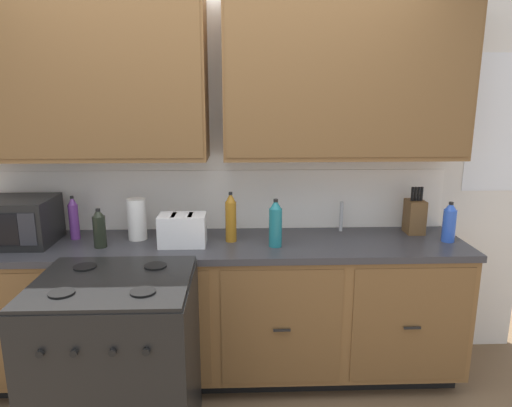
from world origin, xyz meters
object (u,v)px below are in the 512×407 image
knife_block (415,216)px  bottle_dark (99,228)px  toaster (183,230)px  bottle_violet (74,218)px  bottle_blue (449,222)px  microwave (13,221)px  bottle_amber (231,218)px  stove_range (119,366)px  bottle_teal (275,223)px  paper_towel_roll (137,219)px

knife_block → bottle_dark: (-1.98, -0.22, 0.00)m
toaster → bottle_violet: 0.71m
bottle_blue → microwave: bearing=178.8°
bottle_amber → stove_range: bearing=-131.1°
bottle_amber → bottle_teal: (0.27, -0.11, -0.01)m
stove_range → toaster: toaster is taller
stove_range → bottle_blue: bearing=17.3°
bottle_violet → bottle_blue: bearing=-3.3°
bottle_blue → bottle_dark: size_ratio=1.06×
bottle_amber → microwave: bearing=179.9°
knife_block → paper_towel_roll: knife_block is taller
bottle_blue → toaster: bearing=-179.5°
knife_block → bottle_violet: 2.18m
toaster → bottle_dark: bottle_dark is taller
toaster → bottle_teal: bottle_teal is taller
paper_towel_roll → knife_block: bearing=2.2°
paper_towel_roll → bottle_dark: size_ratio=1.10×
toaster → bottle_amber: size_ratio=0.90×
stove_range → bottle_amber: (0.56, 0.64, 0.60)m
paper_towel_roll → bottle_violet: bottle_violet is taller
microwave → bottle_dark: 0.55m
paper_towel_roll → bottle_amber: bottle_amber is taller
microwave → bottle_teal: 1.59m
knife_block → bottle_teal: (-0.93, -0.24, 0.03)m
stove_range → paper_towel_roll: size_ratio=3.65×
microwave → toaster: microwave is taller
knife_block → bottle_dark: size_ratio=1.31×
bottle_teal → bottle_blue: size_ratio=1.16×
bottle_dark → bottle_amber: bearing=6.3°
microwave → paper_towel_roll: 0.73m
stove_range → paper_towel_roll: (-0.03, 0.71, 0.58)m
paper_towel_roll → bottle_amber: (0.59, -0.06, 0.02)m
paper_towel_roll → bottle_dark: (-0.19, -0.15, -0.01)m
toaster → knife_block: size_ratio=0.90×
toaster → bottle_violet: (-0.69, 0.15, 0.04)m
microwave → bottle_violet: size_ratio=1.73×
bottle_violet → bottle_dark: bottle_violet is taller
bottle_blue → stove_range: bearing=-162.7°
bottle_amber → bottle_teal: 0.29m
microwave → stove_range: bearing=-40.5°
bottle_teal → bottle_amber: bearing=158.1°
paper_towel_roll → microwave: bearing=-175.1°
bottle_violet → paper_towel_roll: bearing=-2.5°
microwave → bottle_blue: microwave is taller
knife_block → bottle_amber: size_ratio=0.99×
toaster → knife_block: bearing=7.6°
paper_towel_roll → bottle_teal: bottle_teal is taller
knife_block → bottle_amber: (-1.20, -0.13, 0.04)m
knife_block → toaster: bearing=-172.4°
knife_block → paper_towel_roll: size_ratio=1.19×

